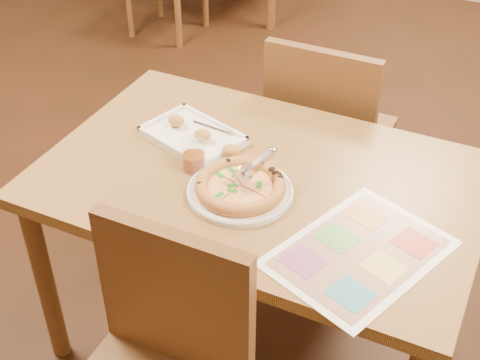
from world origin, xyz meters
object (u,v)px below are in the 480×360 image
at_px(pizza_cutter, 254,166).
at_px(glass_tumbler, 193,157).
at_px(chair_far, 325,122).
at_px(pizza, 240,186).
at_px(dining_table, 260,197).
at_px(menu, 360,253).
at_px(chair_near, 159,356).
at_px(appetizer_tray, 195,137).
at_px(plate, 240,192).

xyz_separation_m(pizza_cutter, glass_tumbler, (-0.21, 0.01, -0.04)).
xyz_separation_m(chair_far, pizza, (-0.01, -0.71, 0.18)).
bearing_deg(glass_tumbler, dining_table, 16.11).
height_order(dining_table, chair_far, chair_far).
distance_m(dining_table, glass_tumbler, 0.24).
relative_size(dining_table, pizza_cutter, 9.99).
bearing_deg(menu, glass_tumbler, 165.90).
relative_size(chair_near, pizza_cutter, 3.61).
bearing_deg(dining_table, glass_tumbler, -163.89).
bearing_deg(pizza, glass_tumbler, 163.80).
relative_size(pizza_cutter, menu, 0.29).
xyz_separation_m(dining_table, pizza_cutter, (0.01, -0.07, 0.17)).
distance_m(chair_near, pizza_cutter, 0.58).
height_order(pizza_cutter, appetizer_tray, pizza_cutter).
relative_size(chair_far, glass_tumbler, 4.96).
distance_m(plate, pizza, 0.02).
xyz_separation_m(pizza, appetizer_tray, (-0.25, 0.18, -0.01)).
distance_m(plate, glass_tumbler, 0.19).
bearing_deg(chair_far, glass_tumbler, 73.54).
height_order(dining_table, appetizer_tray, appetizer_tray).
distance_m(chair_far, plate, 0.73).
distance_m(pizza_cutter, glass_tumbler, 0.21).
xyz_separation_m(pizza_cutter, menu, (0.36, -0.13, -0.08)).
relative_size(plate, pizza_cutter, 2.34).
bearing_deg(chair_near, menu, 47.66).
bearing_deg(pizza_cutter, chair_far, 28.76).
distance_m(plate, pizza_cutter, 0.09).
relative_size(dining_table, menu, 2.86).
distance_m(dining_table, appetizer_tray, 0.29).
distance_m(pizza_cutter, appetizer_tray, 0.32).
xyz_separation_m(chair_far, pizza_cutter, (0.01, -0.67, 0.24)).
height_order(pizza_cutter, glass_tumbler, pizza_cutter).
height_order(chair_near, appetizer_tray, chair_near).
distance_m(plate, menu, 0.39).
bearing_deg(dining_table, menu, -28.20).
bearing_deg(plate, chair_near, -88.20).
xyz_separation_m(pizza, pizza_cutter, (0.03, 0.04, 0.05)).
height_order(chair_far, plate, chair_far).
bearing_deg(appetizer_tray, chair_near, -68.70).
relative_size(chair_near, pizza, 1.79).
relative_size(chair_near, appetizer_tray, 1.28).
xyz_separation_m(dining_table, plate, (-0.02, -0.11, 0.09)).
distance_m(pizza, glass_tumbler, 0.19).
distance_m(pizza, pizza_cutter, 0.07).
bearing_deg(chair_far, chair_near, 90.00).
height_order(dining_table, pizza_cutter, pizza_cutter).
height_order(chair_near, pizza, chair_near).
distance_m(dining_table, chair_far, 0.61).
height_order(plate, pizza, pizza).
height_order(plate, glass_tumbler, glass_tumbler).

